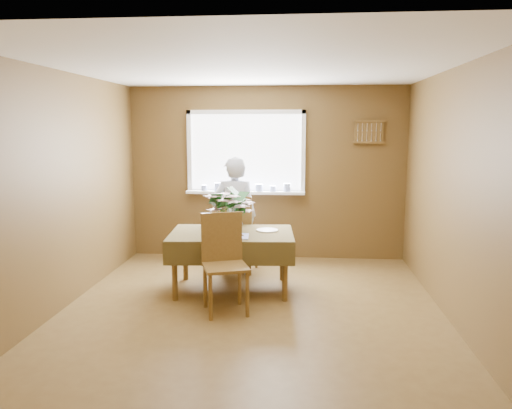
# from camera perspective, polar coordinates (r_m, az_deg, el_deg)

# --- Properties ---
(floor) EXTENTS (4.50, 4.50, 0.00)m
(floor) POSITION_cam_1_polar(r_m,az_deg,el_deg) (5.37, -0.55, -12.06)
(floor) COLOR brown
(floor) RESTS_ON ground
(ceiling) EXTENTS (4.50, 4.50, 0.00)m
(ceiling) POSITION_cam_1_polar(r_m,az_deg,el_deg) (5.05, -0.59, 15.49)
(ceiling) COLOR white
(ceiling) RESTS_ON wall_back
(wall_back) EXTENTS (4.00, 0.00, 4.00)m
(wall_back) POSITION_cam_1_polar(r_m,az_deg,el_deg) (7.29, 1.22, 3.60)
(wall_back) COLOR brown
(wall_back) RESTS_ON floor
(wall_front) EXTENTS (4.00, 0.00, 4.00)m
(wall_front) POSITION_cam_1_polar(r_m,az_deg,el_deg) (2.86, -5.11, -4.61)
(wall_front) COLOR brown
(wall_front) RESTS_ON floor
(wall_left) EXTENTS (0.00, 4.50, 4.50)m
(wall_left) POSITION_cam_1_polar(r_m,az_deg,el_deg) (5.62, -21.30, 1.44)
(wall_left) COLOR brown
(wall_left) RESTS_ON floor
(wall_right) EXTENTS (0.00, 4.50, 4.50)m
(wall_right) POSITION_cam_1_polar(r_m,az_deg,el_deg) (5.25, 21.71, 0.94)
(wall_right) COLOR brown
(wall_right) RESTS_ON floor
(window_assembly) EXTENTS (1.72, 0.20, 1.22)m
(window_assembly) POSITION_cam_1_polar(r_m,az_deg,el_deg) (7.25, -1.17, 4.31)
(window_assembly) COLOR white
(window_assembly) RESTS_ON wall_back
(spoon_rack) EXTENTS (0.44, 0.05, 0.33)m
(spoon_rack) POSITION_cam_1_polar(r_m,az_deg,el_deg) (7.27, 12.81, 8.11)
(spoon_rack) COLOR brown
(spoon_rack) RESTS_ON wall_back
(dining_table) EXTENTS (1.50, 1.08, 0.70)m
(dining_table) POSITION_cam_1_polar(r_m,az_deg,el_deg) (5.87, -2.80, -3.99)
(dining_table) COLOR brown
(dining_table) RESTS_ON floor
(chair_far) EXTENTS (0.50, 0.50, 1.04)m
(chair_far) POSITION_cam_1_polar(r_m,az_deg,el_deg) (6.58, -2.13, -3.06)
(chair_far) COLOR brown
(chair_far) RESTS_ON floor
(chair_near) EXTENTS (0.56, 0.56, 1.02)m
(chair_near) POSITION_cam_1_polar(r_m,az_deg,el_deg) (5.26, -3.69, -6.17)
(chair_near) COLOR brown
(chair_near) RESTS_ON floor
(seated_woman) EXTENTS (0.59, 0.41, 1.55)m
(seated_woman) POSITION_cam_1_polar(r_m,az_deg,el_deg) (6.48, -2.44, -1.32)
(seated_woman) COLOR white
(seated_woman) RESTS_ON floor
(flower_bouquet) EXTENTS (0.56, 0.56, 0.48)m
(flower_bouquet) POSITION_cam_1_polar(r_m,az_deg,el_deg) (5.62, -2.79, -0.44)
(flower_bouquet) COLOR white
(flower_bouquet) RESTS_ON dining_table
(side_plate) EXTENTS (0.30, 0.30, 0.01)m
(side_plate) POSITION_cam_1_polar(r_m,az_deg,el_deg) (5.94, 1.29, -2.95)
(side_plate) COLOR white
(side_plate) RESTS_ON dining_table
(table_knife) EXTENTS (0.10, 0.20, 0.00)m
(table_knife) POSITION_cam_1_polar(r_m,az_deg,el_deg) (5.71, -1.72, -3.41)
(table_knife) COLOR silver
(table_knife) RESTS_ON dining_table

